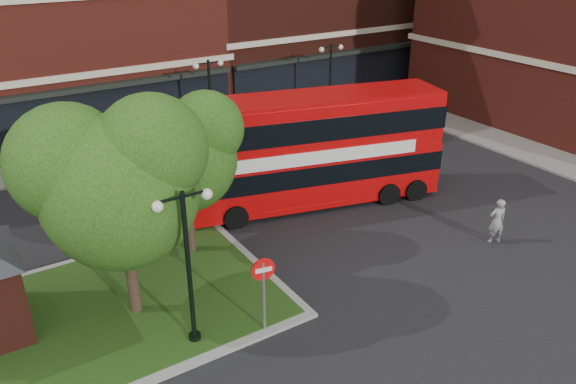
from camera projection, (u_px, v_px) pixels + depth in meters
ground at (345, 288)px, 19.35m from camera, size 120.00×120.00×0.00m
pavement_far at (166, 145)px, 31.88m from camera, size 44.00×3.00×0.12m
pavement_side at (574, 167)px, 28.88m from camera, size 3.00×28.00×0.12m
traffic_island at (86, 319)px, 17.70m from camera, size 12.60×7.60×0.15m
tree_island_west at (114, 177)px, 16.04m from camera, size 5.40×4.71×7.21m
tree_island_east at (180, 149)px, 19.64m from camera, size 4.46×3.90×6.29m
lamp_island at (188, 262)px, 15.61m from camera, size 1.72×0.36×5.00m
lamp_far_left at (210, 100)px, 30.15m from camera, size 1.72×0.36×5.00m
lamp_far_right at (330, 80)px, 34.05m from camera, size 1.72×0.36×5.00m
bus at (313, 143)px, 24.23m from camera, size 11.58×5.27×4.31m
woman at (497, 221)px, 21.79m from camera, size 0.79×0.65×1.86m
car_silver at (83, 154)px, 28.98m from camera, size 3.91×1.79×1.30m
car_white at (229, 134)px, 31.53m from camera, size 4.54×1.79×1.47m
no_entry_sign at (263, 281)px, 16.46m from camera, size 0.72×0.20×2.63m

